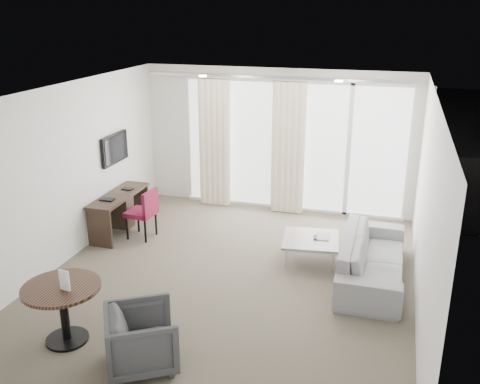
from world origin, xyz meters
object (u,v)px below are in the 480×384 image
(desk_chair, at_px, (141,213))
(coffee_table, at_px, (310,250))
(rattan_chair_a, at_px, (350,179))
(rattan_chair_b, at_px, (376,161))
(round_table, at_px, (64,314))
(tub_armchair, at_px, (142,339))
(desk, at_px, (120,213))
(sofa, at_px, (372,258))

(desk_chair, relative_size, coffee_table, 1.03)
(rattan_chair_a, bearing_deg, coffee_table, -105.13)
(rattan_chair_a, xyz_separation_m, rattan_chair_b, (0.41, 1.33, 0.04))
(rattan_chair_b, bearing_deg, rattan_chair_a, -105.54)
(desk_chair, height_order, coffee_table, desk_chair)
(round_table, xyz_separation_m, tub_armchair, (1.04, -0.17, -0.02))
(desk_chair, relative_size, tub_armchair, 1.14)
(desk_chair, relative_size, rattan_chair_a, 1.00)
(desk_chair, xyz_separation_m, rattan_chair_b, (3.52, 4.14, 0.04))
(desk, distance_m, coffee_table, 3.27)
(round_table, bearing_deg, sofa, 37.60)
(desk_chair, distance_m, sofa, 3.75)
(sofa, xyz_separation_m, rattan_chair_a, (-0.61, 3.20, 0.10))
(desk_chair, bearing_deg, coffee_table, 3.28)
(round_table, bearing_deg, rattan_chair_a, 65.21)
(round_table, height_order, sofa, round_table)
(tub_armchair, relative_size, rattan_chair_a, 0.88)
(rattan_chair_b, bearing_deg, round_table, -111.72)
(round_table, height_order, rattan_chair_b, rattan_chair_b)
(desk_chair, height_order, tub_armchair, desk_chair)
(tub_armchair, xyz_separation_m, rattan_chair_b, (2.00, 7.19, 0.12))
(round_table, bearing_deg, desk_chair, 99.43)
(sofa, bearing_deg, coffee_table, 72.00)
(desk, height_order, sofa, desk)
(sofa, relative_size, rattan_chair_a, 2.58)
(round_table, height_order, rattan_chair_a, rattan_chair_a)
(desk, xyz_separation_m, rattan_chair_a, (3.56, 2.70, 0.09))
(coffee_table, distance_m, sofa, 0.97)
(desk_chair, xyz_separation_m, sofa, (3.72, -0.39, -0.10))
(rattan_chair_a, distance_m, rattan_chair_b, 1.39)
(sofa, distance_m, rattan_chair_a, 3.26)
(tub_armchair, relative_size, sofa, 0.34)
(rattan_chair_a, bearing_deg, desk, -152.07)
(tub_armchair, bearing_deg, coffee_table, -54.76)
(sofa, height_order, rattan_chair_a, rattan_chair_a)
(tub_armchair, bearing_deg, round_table, 49.79)
(desk, bearing_deg, tub_armchair, -58.08)
(sofa, height_order, rattan_chair_b, rattan_chair_b)
(desk, relative_size, coffee_table, 1.74)
(desk, height_order, rattan_chair_b, rattan_chair_b)
(tub_armchair, bearing_deg, sofa, -70.79)
(tub_armchair, height_order, rattan_chair_a, rattan_chair_a)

